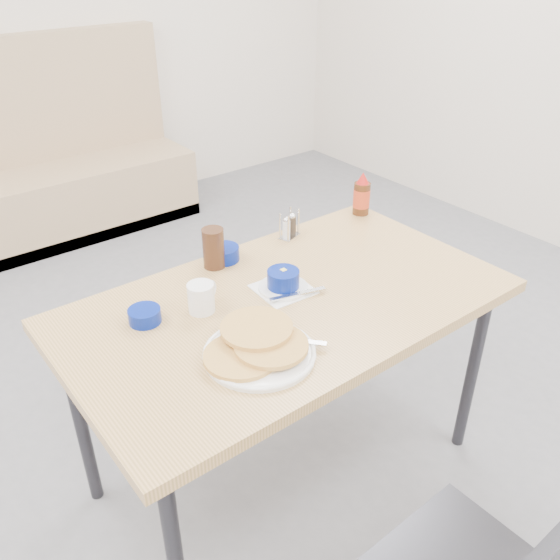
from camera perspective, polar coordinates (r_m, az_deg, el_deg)
ground at (r=2.25m, az=4.85°, el=-21.24°), size 6.00×6.00×0.00m
booth_bench at (r=4.14m, az=-22.02°, el=8.59°), size 1.90×0.56×1.22m
dining_table at (r=1.90m, az=0.71°, el=-3.45°), size 1.40×0.80×0.76m
pancake_plate at (r=1.63m, az=-2.14°, el=-6.54°), size 0.33×0.31×0.06m
coffee_mug at (r=1.81m, az=-7.53°, el=-1.61°), size 0.12×0.08×0.09m
grits_setting at (r=1.90m, az=0.33°, el=-0.17°), size 0.19×0.19×0.07m
creamer_bowl at (r=1.80m, az=-12.89°, el=-3.37°), size 0.10×0.10×0.04m
butter_bowl at (r=2.09m, az=-5.45°, el=2.55°), size 0.11×0.11×0.05m
amber_tumbler at (r=2.03m, az=-6.42°, el=3.07°), size 0.08×0.08×0.14m
condiment_caddy at (r=2.23m, az=0.89°, el=5.05°), size 0.10×0.08×0.10m
syrup_bottle at (r=2.43m, az=7.86°, el=8.01°), size 0.07×0.07×0.18m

